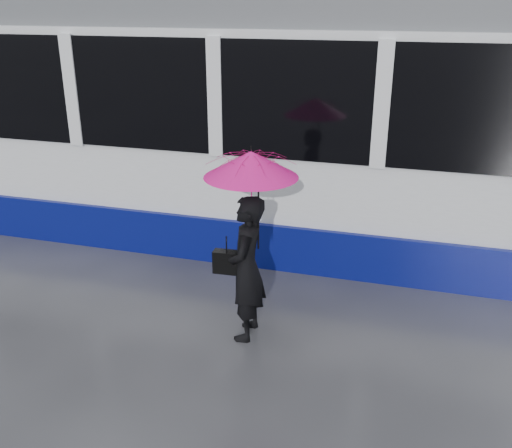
% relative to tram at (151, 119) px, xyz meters
% --- Properties ---
extents(ground, '(90.00, 90.00, 0.00)m').
position_rel_tram_xyz_m(ground, '(1.55, -2.50, -1.64)').
color(ground, '#2C2C31').
rests_on(ground, ground).
extents(rails, '(34.00, 1.51, 0.02)m').
position_rel_tram_xyz_m(rails, '(1.55, -0.00, -1.63)').
color(rails, '#3F3D38').
rests_on(rails, ground).
extents(tram, '(26.00, 2.56, 3.35)m').
position_rel_tram_xyz_m(tram, '(0.00, 0.00, 0.00)').
color(tram, white).
rests_on(tram, ground).
extents(woman, '(0.40, 0.59, 1.55)m').
position_rel_tram_xyz_m(woman, '(2.40, -2.84, -0.86)').
color(woman, black).
rests_on(woman, ground).
extents(umbrella, '(0.96, 0.96, 1.05)m').
position_rel_tram_xyz_m(umbrella, '(2.45, -2.84, 0.06)').
color(umbrella, '#F41468').
rests_on(umbrella, ground).
extents(handbag, '(0.28, 0.14, 0.42)m').
position_rel_tram_xyz_m(handbag, '(2.18, -2.82, -0.82)').
color(handbag, black).
rests_on(handbag, ground).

